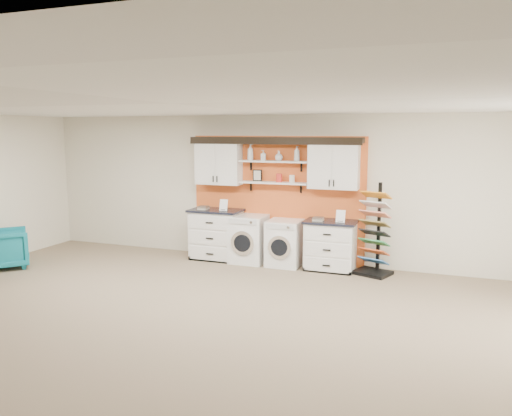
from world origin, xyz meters
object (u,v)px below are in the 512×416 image
at_px(base_cabinet_left, 216,234).
at_px(armchair, 5,249).
at_px(base_cabinet_right, 330,245).
at_px(dryer, 285,243).
at_px(washer, 249,239).
at_px(sample_rack, 374,245).

bearing_deg(base_cabinet_left, armchair, -150.20).
bearing_deg(base_cabinet_right, dryer, -179.77).
bearing_deg(washer, sample_rack, -0.65).
xyz_separation_m(sample_rack, armchair, (-6.41, -1.90, -0.16)).
bearing_deg(base_cabinet_left, sample_rack, -0.56).
distance_m(base_cabinet_right, washer, 1.58).
relative_size(base_cabinet_right, dryer, 1.08).
distance_m(base_cabinet_left, washer, 0.68).
bearing_deg(washer, dryer, 0.00).
height_order(base_cabinet_left, sample_rack, sample_rack).
bearing_deg(washer, base_cabinet_left, 179.72).
bearing_deg(sample_rack, armchair, -143.08).
height_order(sample_rack, armchair, sample_rack).
relative_size(base_cabinet_left, sample_rack, 0.62).
distance_m(washer, armchair, 4.49).
bearing_deg(dryer, washer, -180.00).
distance_m(dryer, armchair, 5.15).
height_order(base_cabinet_left, dryer, base_cabinet_left).
distance_m(washer, dryer, 0.72).
bearing_deg(dryer, sample_rack, -0.93).
bearing_deg(base_cabinet_right, washer, -179.88).
relative_size(washer, armchair, 1.15).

